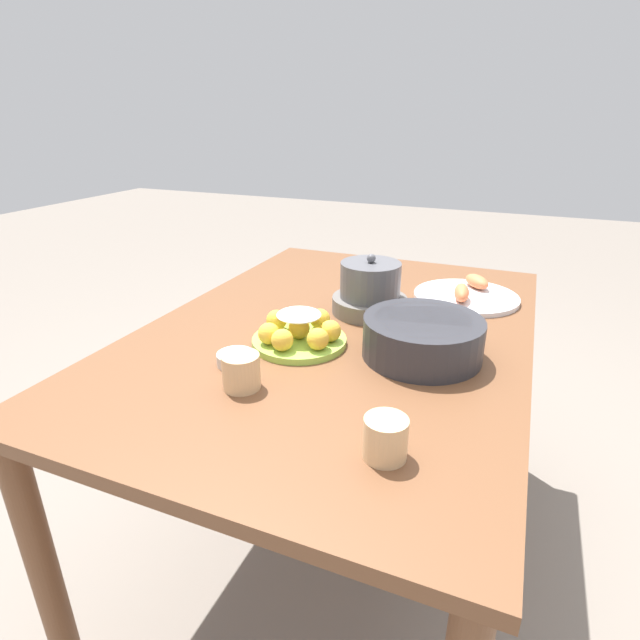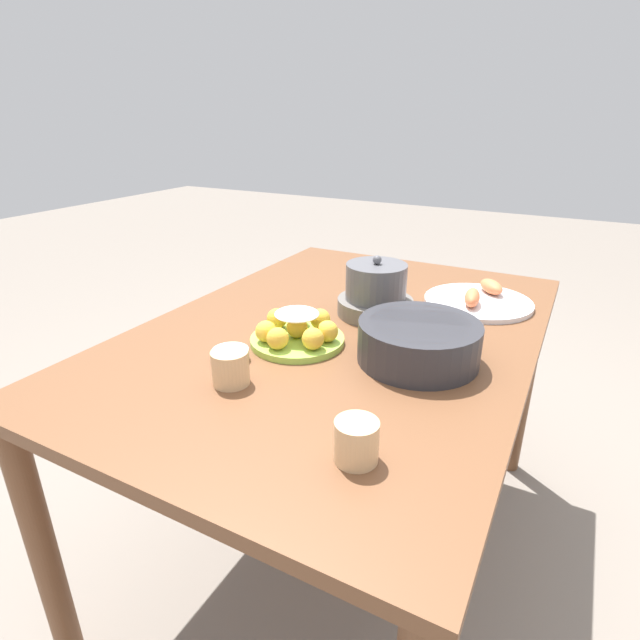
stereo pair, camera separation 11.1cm
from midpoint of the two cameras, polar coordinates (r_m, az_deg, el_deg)
The scene contains 9 objects.
ground_plane at distance 1.73m, azimuth -0.21°, elevation -23.86°, with size 12.00×12.00×0.00m, color slate.
dining_table at distance 1.33m, azimuth -0.25°, elevation -4.41°, with size 1.36×0.94×0.74m.
cake_plate at distance 1.19m, azimuth -5.07°, elevation -1.42°, with size 0.23×0.23×0.08m.
serving_bowl at distance 1.13m, azimuth 8.92°, elevation -1.93°, with size 0.27×0.27×0.09m.
sauce_bowl at distance 1.12m, azimuth -12.43°, elevation -4.35°, with size 0.08×0.08×0.03m.
seafood_platter at distance 1.53m, azimuth 14.45°, elevation 2.80°, with size 0.30×0.30×0.06m.
cup_near at distance 1.02m, azimuth -12.10°, elevation -5.84°, with size 0.08×0.08×0.07m.
cup_far at distance 0.81m, azimuth 3.54°, elevation -13.43°, with size 0.07×0.07×0.07m.
warming_pot at distance 1.36m, azimuth 3.42°, elevation 3.36°, with size 0.21×0.21×0.17m.
Camera 1 is at (1.12, 0.41, 1.25)m, focal length 28.00 mm.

